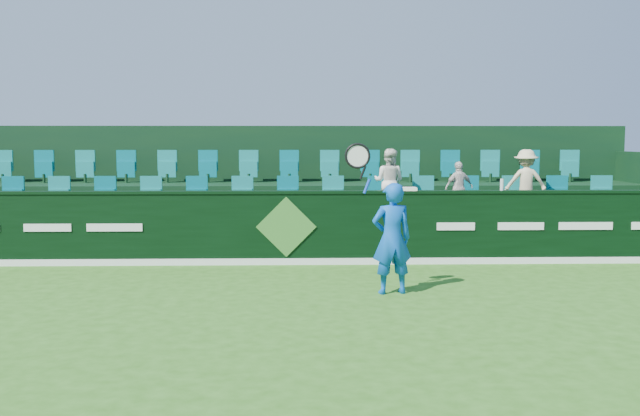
{
  "coord_description": "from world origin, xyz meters",
  "views": [
    {
      "loc": [
        0.28,
        -8.96,
        2.29
      ],
      "look_at": [
        0.59,
        2.8,
        1.15
      ],
      "focal_mm": 40.0,
      "sensor_mm": 36.0,
      "label": 1
    }
  ],
  "objects_px": {
    "towel": "(405,189)",
    "drinks_bottle": "(502,185)",
    "spectator_middle": "(459,188)",
    "spectator_right": "(526,182)",
    "spectator_left": "(389,181)",
    "tennis_player": "(391,237)"
  },
  "relations": [
    {
      "from": "spectator_left",
      "to": "spectator_right",
      "type": "xyz_separation_m",
      "value": [
        2.74,
        0.0,
        -0.01
      ]
    },
    {
      "from": "tennis_player",
      "to": "drinks_bottle",
      "type": "bearing_deg",
      "value": 47.29
    },
    {
      "from": "tennis_player",
      "to": "spectator_right",
      "type": "height_order",
      "value": "tennis_player"
    },
    {
      "from": "spectator_middle",
      "to": "drinks_bottle",
      "type": "xyz_separation_m",
      "value": [
        0.54,
        -1.12,
        0.13
      ]
    },
    {
      "from": "spectator_middle",
      "to": "spectator_right",
      "type": "relative_size",
      "value": 0.81
    },
    {
      "from": "spectator_left",
      "to": "towel",
      "type": "bearing_deg",
      "value": 123.14
    },
    {
      "from": "spectator_middle",
      "to": "tennis_player",
      "type": "bearing_deg",
      "value": 46.03
    },
    {
      "from": "tennis_player",
      "to": "towel",
      "type": "distance_m",
      "value": 2.67
    },
    {
      "from": "towel",
      "to": "drinks_bottle",
      "type": "xyz_separation_m",
      "value": [
        1.78,
        0.0,
        0.08
      ]
    },
    {
      "from": "spectator_left",
      "to": "spectator_right",
      "type": "bearing_deg",
      "value": -155.16
    },
    {
      "from": "spectator_middle",
      "to": "towel",
      "type": "height_order",
      "value": "spectator_middle"
    },
    {
      "from": "tennis_player",
      "to": "spectator_middle",
      "type": "relative_size",
      "value": 2.19
    },
    {
      "from": "spectator_middle",
      "to": "drinks_bottle",
      "type": "distance_m",
      "value": 1.25
    },
    {
      "from": "spectator_left",
      "to": "drinks_bottle",
      "type": "distance_m",
      "value": 2.24
    },
    {
      "from": "spectator_middle",
      "to": "towel",
      "type": "relative_size",
      "value": 2.59
    },
    {
      "from": "tennis_player",
      "to": "towel",
      "type": "xyz_separation_m",
      "value": [
        0.57,
        2.55,
        0.54
      ]
    },
    {
      "from": "towel",
      "to": "spectator_right",
      "type": "bearing_deg",
      "value": 23.47
    },
    {
      "from": "tennis_player",
      "to": "drinks_bottle",
      "type": "height_order",
      "value": "tennis_player"
    },
    {
      "from": "spectator_middle",
      "to": "spectator_right",
      "type": "bearing_deg",
      "value": 162.3
    },
    {
      "from": "tennis_player",
      "to": "spectator_middle",
      "type": "height_order",
      "value": "tennis_player"
    },
    {
      "from": "drinks_bottle",
      "to": "spectator_right",
      "type": "bearing_deg",
      "value": 54.56
    },
    {
      "from": "towel",
      "to": "drinks_bottle",
      "type": "distance_m",
      "value": 1.78
    }
  ]
}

